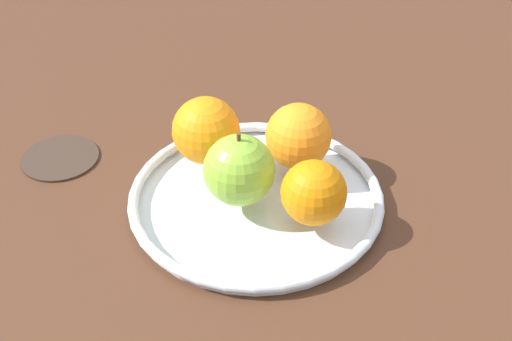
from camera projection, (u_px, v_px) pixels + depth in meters
ground_plane at (256, 217)px, 75.96cm from camera, size 158.64×158.64×4.00cm
fruit_bowl at (256, 198)px, 74.17cm from camera, size 28.72×28.72×1.80cm
apple at (239, 170)px, 70.36cm from camera, size 7.84×7.84×8.64cm
orange_center at (298, 136)px, 75.47cm from camera, size 7.68×7.68×7.68cm
orange_front_left at (206, 130)px, 76.13cm from camera, size 7.94×7.94×7.94cm
orange_back_right at (314, 193)px, 68.06cm from camera, size 6.96×6.96×6.96cm
ambient_coaster at (60, 157)px, 81.22cm from camera, size 9.44×9.44×0.60cm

